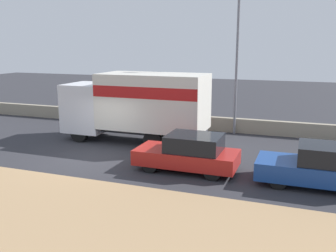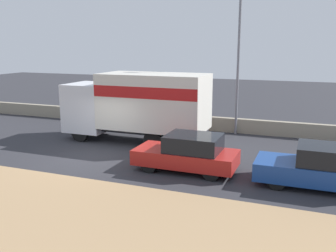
% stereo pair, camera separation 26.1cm
% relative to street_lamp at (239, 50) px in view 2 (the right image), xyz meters
% --- Properties ---
extents(ground_plane, '(80.00, 80.00, 0.00)m').
position_rel_street_lamp_xyz_m(ground_plane, '(-5.03, -6.62, -4.59)').
color(ground_plane, '#2D2D33').
extents(dirt_shoulder_foreground, '(60.00, 5.43, 0.04)m').
position_rel_street_lamp_xyz_m(dirt_shoulder_foreground, '(-5.03, -11.88, -4.57)').
color(dirt_shoulder_foreground, tan).
rests_on(dirt_shoulder_foreground, ground_plane).
extents(stone_wall_backdrop, '(60.00, 0.35, 0.81)m').
position_rel_street_lamp_xyz_m(stone_wall_backdrop, '(-5.03, 0.38, -4.18)').
color(stone_wall_backdrop, gray).
rests_on(stone_wall_backdrop, ground_plane).
extents(street_lamp, '(0.56, 0.28, 8.04)m').
position_rel_street_lamp_xyz_m(street_lamp, '(0.00, 0.00, 0.00)').
color(street_lamp, slate).
rests_on(street_lamp, ground_plane).
extents(box_truck, '(7.38, 2.58, 3.50)m').
position_rel_street_lamp_xyz_m(box_truck, '(-4.24, -3.48, -2.56)').
color(box_truck, silver).
rests_on(box_truck, ground_plane).
extents(car_hatchback, '(4.01, 1.79, 1.46)m').
position_rel_street_lamp_xyz_m(car_hatchback, '(-0.55, -6.85, -3.86)').
color(car_hatchback, '#B21E19').
rests_on(car_hatchback, ground_plane).
extents(car_sedan_second, '(4.37, 1.80, 1.50)m').
position_rel_street_lamp_xyz_m(car_sedan_second, '(4.38, -6.89, -3.85)').
color(car_sedan_second, navy).
rests_on(car_sedan_second, ground_plane).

